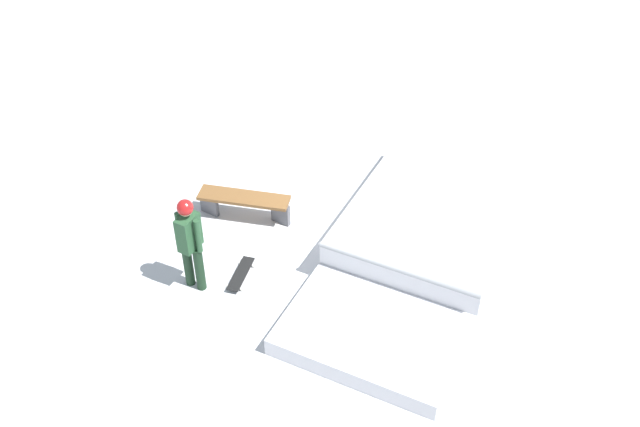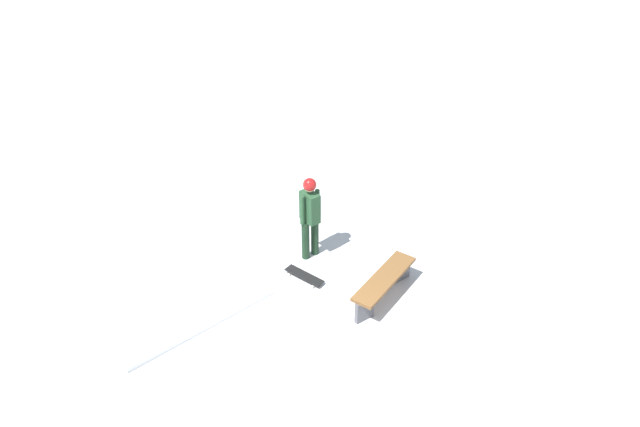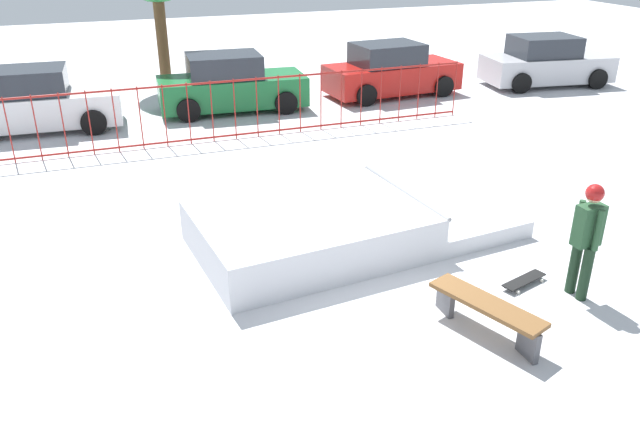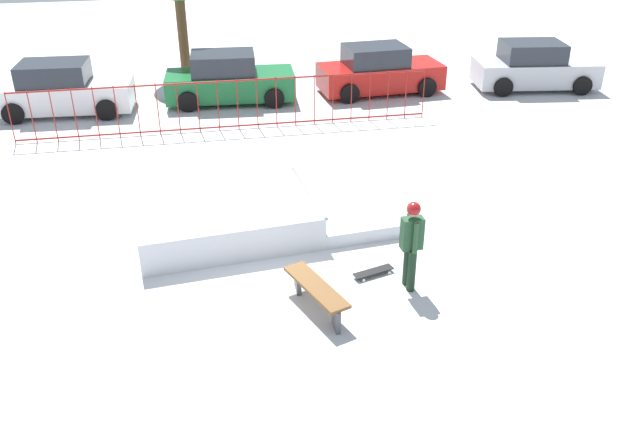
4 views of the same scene
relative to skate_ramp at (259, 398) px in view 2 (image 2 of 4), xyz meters
name	(u,v)px [view 2 (image 2 of 4)]	position (x,y,z in m)	size (l,w,h in m)	color
ground_plane	(312,384)	(0.01, -0.92, -0.32)	(60.00, 60.00, 0.00)	silver
skate_ramp	(259,398)	(0.00, 0.00, 0.00)	(5.64, 3.14, 0.74)	silver
skater	(310,212)	(2.67, -2.72, 0.69)	(0.39, 0.44, 1.73)	black
skateboard	(304,276)	(2.14, -2.22, -0.24)	(0.82, 0.43, 0.09)	black
park_bench	(384,283)	(0.89, -3.06, 0.04)	(0.93, 1.64, 0.48)	brown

